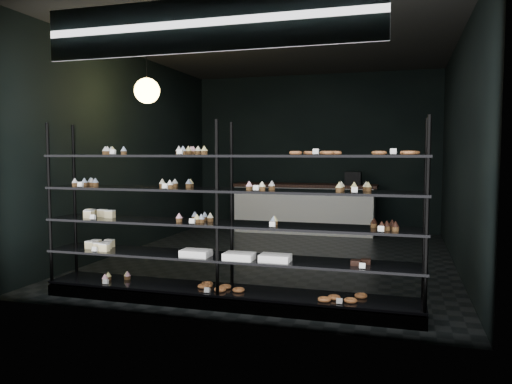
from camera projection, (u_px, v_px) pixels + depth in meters
room at (280, 152)px, 7.44m from camera, size 5.01×6.01×3.20m
display_shelf at (222, 245)px, 5.17m from camera, size 4.00×0.50×1.91m
signage at (204, 25)px, 4.56m from camera, size 3.30×0.05×0.50m
pendant_lamp at (147, 91)px, 6.94m from camera, size 0.35×0.35×0.91m
service_counter at (305, 208)px, 9.94m from camera, size 2.85×0.65×1.23m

